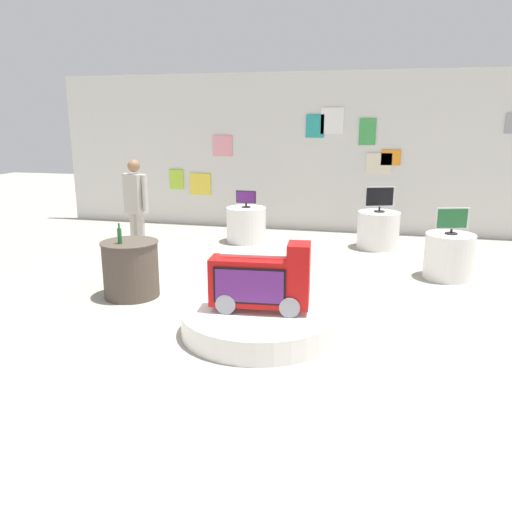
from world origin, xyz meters
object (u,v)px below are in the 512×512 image
at_px(tv_on_center_rear, 380,198).
at_px(main_display_pedestal, 260,321).
at_px(display_pedestal_right_rear, 449,256).
at_px(tv_on_left_rear, 246,198).
at_px(side_table_round, 131,269).
at_px(bottle_on_side_table, 120,235).
at_px(novelty_firetruck_tv, 261,283).
at_px(display_pedestal_left_rear, 246,225).
at_px(tv_on_right_rear, 452,220).
at_px(shopper_browsing_near_truck, 136,204).
at_px(display_pedestal_center_rear, 378,230).

bearing_deg(tv_on_center_rear, main_display_pedestal, -105.65).
xyz_separation_m(main_display_pedestal, display_pedestal_right_rear, (2.31, 2.71, 0.21)).
bearing_deg(display_pedestal_right_rear, tv_on_left_rear, 155.70).
distance_m(side_table_round, bottle_on_side_table, 0.50).
distance_m(novelty_firetruck_tv, display_pedestal_left_rear, 4.55).
distance_m(tv_on_left_rear, bottle_on_side_table, 3.73).
distance_m(display_pedestal_right_rear, bottle_on_side_table, 4.83).
height_order(side_table_round, bottle_on_side_table, bottle_on_side_table).
bearing_deg(display_pedestal_left_rear, novelty_firetruck_tv, -73.20).
distance_m(main_display_pedestal, display_pedestal_left_rear, 4.53).
relative_size(tv_on_left_rear, tv_on_center_rear, 0.74).
relative_size(novelty_firetruck_tv, tv_on_right_rear, 2.34).
bearing_deg(tv_on_center_rear, display_pedestal_right_rear, -58.15).
distance_m(side_table_round, shopper_browsing_near_truck, 1.73).
bearing_deg(main_display_pedestal, tv_on_center_rear, 74.35).
height_order(display_pedestal_center_rear, tv_on_center_rear, tv_on_center_rear).
bearing_deg(display_pedestal_right_rear, tv_on_center_rear, 121.85).
bearing_deg(tv_on_center_rear, novelty_firetruck_tv, -105.37).
bearing_deg(display_pedestal_center_rear, tv_on_left_rear, -177.81).
bearing_deg(tv_on_center_rear, tv_on_left_rear, -177.90).
relative_size(tv_on_left_rear, display_pedestal_right_rear, 0.54).
bearing_deg(display_pedestal_right_rear, bottle_on_side_table, -154.97).
bearing_deg(display_pedestal_left_rear, tv_on_left_rear, -87.92).
bearing_deg(main_display_pedestal, display_pedestal_center_rear, 74.34).
relative_size(tv_on_center_rear, bottle_on_side_table, 1.96).
height_order(tv_on_center_rear, tv_on_right_rear, tv_on_center_rear).
bearing_deg(tv_on_left_rear, main_display_pedestal, -73.43).
xyz_separation_m(display_pedestal_right_rear, side_table_round, (-4.29, -1.90, 0.05)).
xyz_separation_m(tv_on_center_rear, display_pedestal_right_rear, (1.07, -1.72, -0.60)).
bearing_deg(bottle_on_side_table, display_pedestal_left_rear, 78.36).
relative_size(display_pedestal_left_rear, display_pedestal_center_rear, 1.00).
bearing_deg(main_display_pedestal, display_pedestal_left_rear, 106.55).
distance_m(tv_on_left_rear, shopper_browsing_near_truck, 2.43).
height_order(novelty_firetruck_tv, side_table_round, novelty_firetruck_tv).
distance_m(display_pedestal_center_rear, bottle_on_side_table, 5.02).
distance_m(novelty_firetruck_tv, display_pedestal_right_rear, 3.56).
height_order(novelty_firetruck_tv, display_pedestal_center_rear, novelty_firetruck_tv).
xyz_separation_m(tv_on_center_rear, tv_on_right_rear, (1.07, -1.72, -0.04)).
height_order(novelty_firetruck_tv, display_pedestal_right_rear, novelty_firetruck_tv).
distance_m(main_display_pedestal, display_pedestal_center_rear, 4.61).
xyz_separation_m(tv_on_left_rear, tv_on_right_rear, (3.60, -1.63, 0.04)).
distance_m(bottle_on_side_table, shopper_browsing_near_truck, 1.72).
relative_size(main_display_pedestal, bottle_on_side_table, 6.46).
distance_m(novelty_firetruck_tv, display_pedestal_center_rear, 4.61).
relative_size(display_pedestal_left_rear, tv_on_center_rear, 1.45).
bearing_deg(main_display_pedestal, bottle_on_side_table, 161.58).
height_order(main_display_pedestal, display_pedestal_right_rear, display_pedestal_right_rear).
xyz_separation_m(display_pedestal_left_rear, shopper_browsing_near_truck, (-1.31, -2.04, 0.67)).
xyz_separation_m(display_pedestal_left_rear, display_pedestal_center_rear, (2.53, 0.09, 0.00)).
bearing_deg(bottle_on_side_table, tv_on_right_rear, 24.99).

